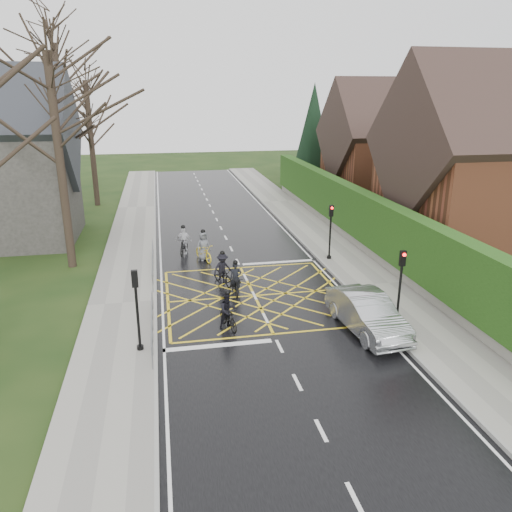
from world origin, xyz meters
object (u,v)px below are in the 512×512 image
object	(u,v)px
cyclist_front	(184,244)
cyclist_back	(228,314)
cyclist_rear	(236,283)
cyclist_mid	(223,272)
cyclist_lead	(204,250)
car	(367,313)

from	to	relation	value
cyclist_front	cyclist_back	bearing A→B (deg)	-66.25
cyclist_rear	cyclist_front	bearing A→B (deg)	111.79
cyclist_back	cyclist_mid	xyz separation A→B (m)	(0.42, 4.91, 0.01)
cyclist_lead	car	distance (m)	11.46
cyclist_mid	cyclist_lead	size ratio (longest dim) A/B	0.95
cyclist_rear	cyclist_lead	xyz separation A→B (m)	(-1.05, 5.15, 0.10)
cyclist_mid	cyclist_front	bearing A→B (deg)	86.27
cyclist_back	cyclist_lead	size ratio (longest dim) A/B	0.86
cyclist_rear	cyclist_mid	bearing A→B (deg)	112.94
cyclist_rear	cyclist_back	xyz separation A→B (m)	(-0.88, -3.58, 0.09)
cyclist_rear	cyclist_lead	world-z (taller)	cyclist_lead
cyclist_back	cyclist_lead	world-z (taller)	cyclist_lead
cyclist_mid	cyclist_lead	xyz separation A→B (m)	(-0.59, 3.82, 0.00)
cyclist_lead	car	world-z (taller)	cyclist_lead
cyclist_mid	car	bearing A→B (deg)	-72.59
cyclist_mid	cyclist_lead	world-z (taller)	cyclist_lead
cyclist_lead	cyclist_back	bearing A→B (deg)	-109.72
cyclist_back	cyclist_mid	distance (m)	4.93
cyclist_rear	car	xyz separation A→B (m)	(4.49, -4.89, 0.24)
cyclist_rear	cyclist_back	world-z (taller)	cyclist_back
cyclist_back	cyclist_mid	bearing A→B (deg)	69.45
cyclist_rear	cyclist_lead	distance (m)	5.26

